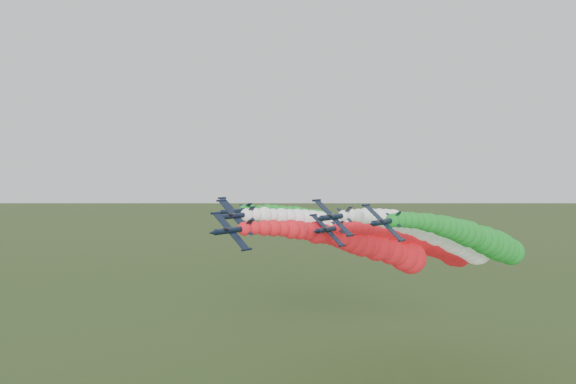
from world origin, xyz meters
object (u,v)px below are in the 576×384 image
Objects in this scene: jet_inner_left at (367,235)px; jet_trail at (430,245)px; jet_inner_right at (448,238)px; jet_outer_left at (352,230)px; jet_outer_right at (481,240)px; jet_lead at (374,247)px.

jet_trail is at bearing 55.72° from jet_inner_left.
jet_trail is (11.03, 16.18, -3.31)m from jet_inner_left.
jet_trail is (-9.04, 11.95, -3.61)m from jet_inner_right.
jet_inner_right is 1.01× the size of jet_trail.
jet_outer_left is (-30.39, 6.97, -0.31)m from jet_inner_right.
jet_outer_right is 1.00× the size of jet_trail.
jet_inner_right is at bearing 45.23° from jet_lead.
jet_inner_right is (13.42, 13.53, 1.87)m from jet_lead.
jet_outer_right is (37.56, -4.01, -0.03)m from jet_outer_left.
jet_outer_right reaches higher than jet_trail.
jet_inner_right is at bearing -12.92° from jet_outer_left.
jet_outer_right is at bearing 38.70° from jet_lead.
jet_trail is at bearing 80.23° from jet_lead.
jet_outer_right is (20.59, 16.49, 1.53)m from jet_lead.
jet_lead is 26.42m from jet_outer_right.
jet_outer_left is at bearing 129.62° from jet_lead.
jet_inner_left reaches higher than jet_trail.
jet_inner_left reaches higher than jet_outer_left.
jet_inner_right reaches higher than jet_inner_left.
jet_lead is 26.66m from jet_outer_left.
jet_outer_left reaches higher than jet_lead.
jet_lead is 1.00× the size of jet_inner_right.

